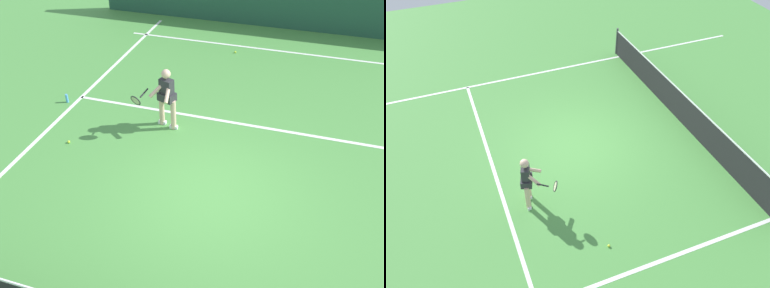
# 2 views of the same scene
# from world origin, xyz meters

# --- Properties ---
(ground_plane) EXTENTS (25.50, 25.50, 0.00)m
(ground_plane) POSITION_xyz_m (0.00, 0.00, 0.00)
(ground_plane) COLOR #4C9342
(service_line_marking) EXTENTS (8.84, 0.10, 0.01)m
(service_line_marking) POSITION_xyz_m (0.00, -2.58, 0.00)
(service_line_marking) COLOR white
(service_line_marking) RESTS_ON ground
(sideline_left_marking) EXTENTS (0.10, 17.62, 0.01)m
(sideline_left_marking) POSITION_xyz_m (-4.42, 0.00, 0.00)
(sideline_left_marking) COLOR white
(sideline_left_marking) RESTS_ON ground
(sideline_right_marking) EXTENTS (0.10, 17.62, 0.01)m
(sideline_right_marking) POSITION_xyz_m (4.42, 0.00, 0.00)
(sideline_right_marking) COLOR white
(sideline_right_marking) RESTS_ON ground
(court_net) EXTENTS (9.52, 0.08, 1.10)m
(court_net) POSITION_xyz_m (0.00, 3.63, 0.52)
(court_net) COLOR #4C4C51
(court_net) RESTS_ON ground
(tennis_player) EXTENTS (0.97, 0.87, 1.55)m
(tennis_player) POSITION_xyz_m (1.65, -1.93, 0.85)
(tennis_player) COLOR beige
(tennis_player) RESTS_ON ground
(tennis_ball_mid) EXTENTS (0.07, 0.07, 0.07)m
(tennis_ball_mid) POSITION_xyz_m (3.63, -0.57, 0.03)
(tennis_ball_mid) COLOR #D1E533
(tennis_ball_mid) RESTS_ON ground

